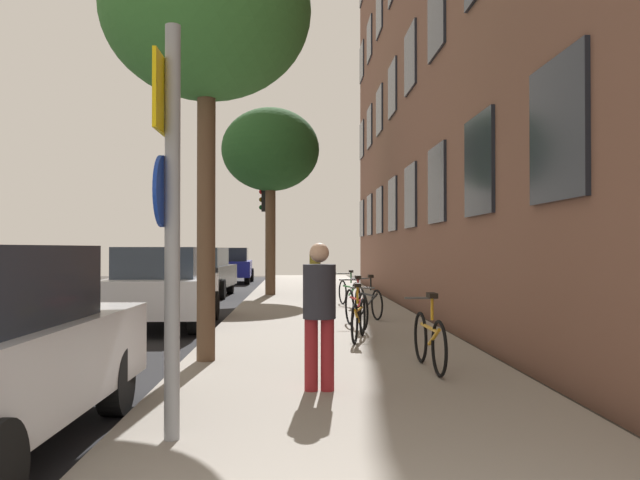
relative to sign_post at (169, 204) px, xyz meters
The scene contains 17 objects.
ground_plane 12.21m from the sign_post, 99.21° to the left, with size 41.80×41.80×0.00m, color #332D28.
road_asphalt 12.71m from the sign_post, 108.71° to the left, with size 7.00×38.00×0.01m, color black.
sidewalk 12.15m from the sign_post, 82.47° to the left, with size 4.20×38.00×0.12m, color gray.
sign_post is the anchor object (origin of this frame).
traffic_light 16.52m from the sign_post, 90.02° to the left, with size 0.43×0.24×3.55m.
tree_near 4.53m from the sign_post, 93.37° to the left, with size 2.79×2.79×5.85m.
tree_far 16.02m from the sign_post, 89.50° to the left, with size 3.13×3.13×5.99m.
bicycle_0 4.13m from the sign_post, 47.19° to the left, with size 0.42×1.63×0.95m.
bicycle_1 5.96m from the sign_post, 69.78° to the left, with size 0.52×1.59×0.93m.
bicycle_2 7.49m from the sign_post, 73.38° to the left, with size 0.44×1.72×0.98m.
bicycle_3 9.26m from the sign_post, 73.98° to the left, with size 0.56×1.65×0.92m.
bicycle_4 11.90m from the sign_post, 78.60° to the left, with size 0.56×1.70×0.93m.
pedestrian_0 2.29m from the sign_post, 53.88° to the left, with size 0.42×0.42×1.54m.
pedestrian_1 15.36m from the sign_post, 84.17° to the left, with size 0.46×0.46×1.54m.
car_1 8.42m from the sign_post, 101.80° to the left, with size 1.92×3.98×1.62m.
car_2 16.69m from the sign_post, 97.58° to the left, with size 2.03×4.13×1.62m.
car_3 24.95m from the sign_post, 94.73° to the left, with size 2.04×4.01×1.62m.
Camera 1 is at (0.53, -2.01, 1.61)m, focal length 36.54 mm.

